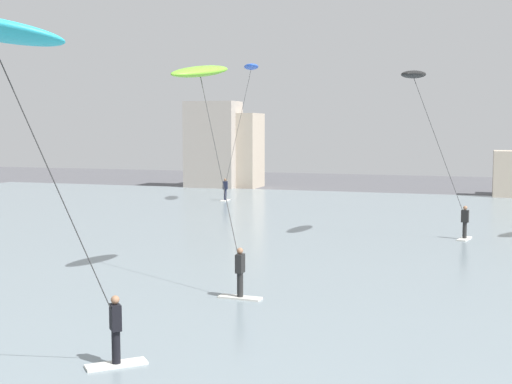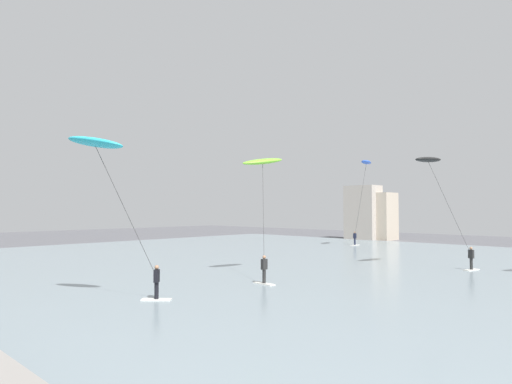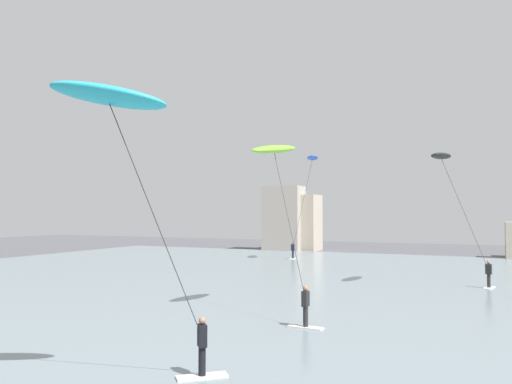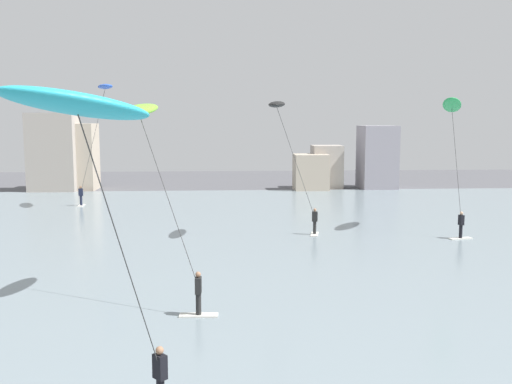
{
  "view_description": "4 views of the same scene",
  "coord_description": "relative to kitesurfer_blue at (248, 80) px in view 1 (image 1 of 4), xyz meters",
  "views": [
    {
      "loc": [
        2.27,
        -0.52,
        5.59
      ],
      "look_at": [
        -2.27,
        13.59,
        4.19
      ],
      "focal_mm": 48.61,
      "sensor_mm": 36.0,
      "label": 1
    },
    {
      "loc": [
        12.43,
        1.38,
        4.39
      ],
      "look_at": [
        0.72,
        13.54,
        5.06
      ],
      "focal_mm": 30.91,
      "sensor_mm": 36.0,
      "label": 2
    },
    {
      "loc": [
        1.59,
        1.19,
        4.61
      ],
      "look_at": [
        -3.43,
        12.18,
        5.11
      ],
      "focal_mm": 35.22,
      "sensor_mm": 36.0,
      "label": 3
    },
    {
      "loc": [
        -4.04,
        -0.03,
        7.15
      ],
      "look_at": [
        -3.16,
        14.2,
        5.35
      ],
      "focal_mm": 40.14,
      "sensor_mm": 36.0,
      "label": 4
    }
  ],
  "objects": [
    {
      "name": "kitesurfer_black",
      "position": [
        12.73,
        -12.46,
        -1.56
      ],
      "size": [
        3.57,
        3.37,
        8.21
      ],
      "color": "silver",
      "rests_on": "water_bay"
    },
    {
      "name": "far_shore_buildings",
      "position": [
        6.31,
        12.76,
        -5.56
      ],
      "size": [
        37.05,
        5.51,
        7.84
      ],
      "color": "#A89E93",
      "rests_on": "ground"
    },
    {
      "name": "kitesurfer_cyan",
      "position": [
        6.72,
        -34.95,
        -2.17
      ],
      "size": [
        3.2,
        4.36,
        7.83
      ],
      "color": "silver",
      "rests_on": "water_bay"
    },
    {
      "name": "kitesurfer_lime",
      "position": [
        6.33,
        -23.81,
        -2.03
      ],
      "size": [
        3.88,
        4.12,
        7.86
      ],
      "color": "silver",
      "rests_on": "water_bay"
    },
    {
      "name": "kitesurfer_blue",
      "position": [
        0.0,
        0.0,
        0.0
      ],
      "size": [
        3.88,
        4.01,
        9.83
      ],
      "color": "silver",
      "rests_on": "water_bay"
    },
    {
      "name": "water_bay",
      "position": [
        13.23,
        -14.68,
        -8.77
      ],
      "size": [
        84.0,
        52.0,
        0.1
      ],
      "primitive_type": "cube",
      "color": "gray",
      "rests_on": "ground"
    }
  ]
}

